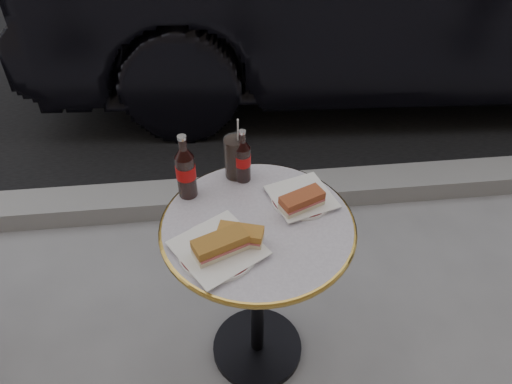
{
  "coord_description": "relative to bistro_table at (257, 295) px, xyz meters",
  "views": [
    {
      "loc": [
        -0.12,
        -1.1,
        1.84
      ],
      "look_at": [
        0.0,
        0.05,
        0.82
      ],
      "focal_mm": 35.0,
      "sensor_mm": 36.0,
      "label": 1
    }
  ],
  "objects": [
    {
      "name": "ground",
      "position": [
        0.0,
        0.0,
        -0.37
      ],
      "size": [
        80.0,
        80.0,
        0.0
      ],
      "primitive_type": "plane",
      "color": "gray",
      "rests_on": "ground"
    },
    {
      "name": "curb",
      "position": [
        0.0,
        0.9,
        -0.32
      ],
      "size": [
        40.0,
        0.2,
        0.12
      ],
      "primitive_type": "cube",
      "color": "gray",
      "rests_on": "ground"
    },
    {
      "name": "cola_glass",
      "position": [
        -0.05,
        0.25,
        0.44
      ],
      "size": [
        0.08,
        0.08,
        0.16
      ],
      "primitive_type": "cylinder",
      "rotation": [
        0.0,
        0.0,
        0.03
      ],
      "color": "black",
      "rests_on": "bistro_table"
    },
    {
      "name": "plate_left",
      "position": [
        -0.13,
        -0.1,
        0.37
      ],
      "size": [
        0.31,
        0.31,
        0.01
      ],
      "primitive_type": "cylinder",
      "rotation": [
        0.0,
        0.0,
        0.37
      ],
      "color": "white",
      "rests_on": "bistro_table"
    },
    {
      "name": "cola_bottle_left",
      "position": [
        -0.22,
        0.16,
        0.48
      ],
      "size": [
        0.07,
        0.07,
        0.24
      ],
      "primitive_type": null,
      "rotation": [
        0.0,
        0.0,
        0.02
      ],
      "color": "black",
      "rests_on": "bistro_table"
    },
    {
      "name": "bistro_table",
      "position": [
        0.0,
        0.0,
        0.0
      ],
      "size": [
        0.62,
        0.62,
        0.73
      ],
      "primitive_type": null,
      "color": "#BAB2C4",
      "rests_on": "ground"
    },
    {
      "name": "sandwich_left_b",
      "position": [
        -0.06,
        -0.08,
        0.4
      ],
      "size": [
        0.15,
        0.1,
        0.05
      ],
      "primitive_type": "cube",
      "rotation": [
        0.0,
        0.0,
        -0.3
      ],
      "color": "#AE722C",
      "rests_on": "plate_left"
    },
    {
      "name": "sandwich_right",
      "position": [
        0.15,
        0.05,
        0.4
      ],
      "size": [
        0.16,
        0.12,
        0.05
      ],
      "primitive_type": "cube",
      "rotation": [
        0.0,
        0.0,
        0.41
      ],
      "color": "#9A4627",
      "rests_on": "plate_right"
    },
    {
      "name": "plate_right",
      "position": [
        0.16,
        0.1,
        0.37
      ],
      "size": [
        0.23,
        0.23,
        0.01
      ],
      "primitive_type": "cylinder",
      "rotation": [
        0.0,
        0.0,
        0.13
      ],
      "color": "white",
      "rests_on": "bistro_table"
    },
    {
      "name": "cola_bottle_right",
      "position": [
        -0.03,
        0.22,
        0.47
      ],
      "size": [
        0.07,
        0.07,
        0.2
      ],
      "primitive_type": null,
      "rotation": [
        0.0,
        0.0,
        0.41
      ],
      "color": "black",
      "rests_on": "bistro_table"
    },
    {
      "name": "sandwich_left_a",
      "position": [
        -0.12,
        -0.12,
        0.41
      ],
      "size": [
        0.18,
        0.13,
        0.06
      ],
      "primitive_type": "cube",
      "rotation": [
        0.0,
        0.0,
        0.4
      ],
      "color": "#A16928",
      "rests_on": "plate_left"
    }
  ]
}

